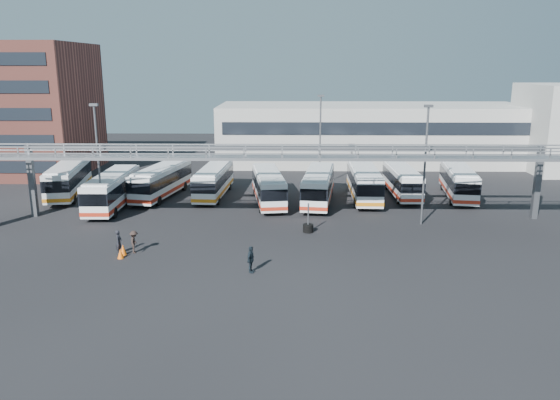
{
  "coord_description": "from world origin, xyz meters",
  "views": [
    {
      "loc": [
        0.57,
        -38.42,
        13.43
      ],
      "look_at": [
        -0.19,
        6.0,
        2.35
      ],
      "focal_mm": 35.0,
      "sensor_mm": 36.0,
      "label": 1
    }
  ],
  "objects_px": {
    "bus_2": "(162,180)",
    "pedestrian_c": "(134,242)",
    "bus_5": "(318,185)",
    "bus_4": "(268,186)",
    "bus_8": "(458,181)",
    "tire_stack": "(308,227)",
    "light_pole_back": "(320,136)",
    "light_pole_left": "(98,156)",
    "pedestrian_a": "(119,242)",
    "bus_3": "(214,180)",
    "bus_1": "(112,189)",
    "cone_right": "(123,250)",
    "light_pole_mid": "(425,159)",
    "pedestrian_d": "(251,260)",
    "bus_7": "(402,180)",
    "bus_6": "(364,181)",
    "bus_0": "(68,178)",
    "cone_left": "(120,253)"
  },
  "relations": [
    {
      "from": "bus_3",
      "to": "bus_6",
      "type": "xyz_separation_m",
      "value": [
        15.45,
        -0.95,
        0.12
      ]
    },
    {
      "from": "light_pole_back",
      "to": "cone_left",
      "type": "xyz_separation_m",
      "value": [
        -15.41,
        -23.95,
        -5.37
      ]
    },
    {
      "from": "light_pole_mid",
      "to": "light_pole_back",
      "type": "distance_m",
      "value": 17.0
    },
    {
      "from": "bus_0",
      "to": "bus_1",
      "type": "xyz_separation_m",
      "value": [
        6.16,
        -4.9,
        -0.03
      ]
    },
    {
      "from": "light_pole_mid",
      "to": "pedestrian_a",
      "type": "bearing_deg",
      "value": -161.68
    },
    {
      "from": "light_pole_left",
      "to": "bus_6",
      "type": "distance_m",
      "value": 25.73
    },
    {
      "from": "bus_8",
      "to": "cone_right",
      "type": "height_order",
      "value": "bus_8"
    },
    {
      "from": "light_pole_back",
      "to": "bus_7",
      "type": "distance_m",
      "value": 10.39
    },
    {
      "from": "bus_6",
      "to": "pedestrian_c",
      "type": "height_order",
      "value": "bus_6"
    },
    {
      "from": "bus_3",
      "to": "tire_stack",
      "type": "relative_size",
      "value": 4.28
    },
    {
      "from": "bus_0",
      "to": "tire_stack",
      "type": "distance_m",
      "value": 27.54
    },
    {
      "from": "light_pole_mid",
      "to": "bus_8",
      "type": "height_order",
      "value": "light_pole_mid"
    },
    {
      "from": "cone_left",
      "to": "cone_right",
      "type": "distance_m",
      "value": 0.71
    },
    {
      "from": "bus_1",
      "to": "cone_right",
      "type": "height_order",
      "value": "bus_1"
    },
    {
      "from": "bus_5",
      "to": "bus_8",
      "type": "distance_m",
      "value": 14.78
    },
    {
      "from": "bus_5",
      "to": "pedestrian_c",
      "type": "xyz_separation_m",
      "value": [
        -14.19,
        -14.91,
        -0.99
      ]
    },
    {
      "from": "pedestrian_c",
      "to": "pedestrian_d",
      "type": "height_order",
      "value": "pedestrian_d"
    },
    {
      "from": "bus_1",
      "to": "bus_3",
      "type": "bearing_deg",
      "value": 27.79
    },
    {
      "from": "bus_1",
      "to": "pedestrian_d",
      "type": "xyz_separation_m",
      "value": [
        14.34,
        -16.44,
        -0.95
      ]
    },
    {
      "from": "bus_0",
      "to": "pedestrian_d",
      "type": "distance_m",
      "value": 29.6
    },
    {
      "from": "bus_1",
      "to": "bus_5",
      "type": "bearing_deg",
      "value": 5.66
    },
    {
      "from": "bus_1",
      "to": "bus_6",
      "type": "distance_m",
      "value": 24.78
    },
    {
      "from": "pedestrian_a",
      "to": "cone_left",
      "type": "bearing_deg",
      "value": -159.0
    },
    {
      "from": "bus_1",
      "to": "bus_8",
      "type": "relative_size",
      "value": 1.02
    },
    {
      "from": "light_pole_left",
      "to": "bus_4",
      "type": "height_order",
      "value": "light_pole_left"
    },
    {
      "from": "light_pole_back",
      "to": "pedestrian_c",
      "type": "height_order",
      "value": "light_pole_back"
    },
    {
      "from": "light_pole_left",
      "to": "tire_stack",
      "type": "height_order",
      "value": "light_pole_left"
    },
    {
      "from": "bus_3",
      "to": "pedestrian_c",
      "type": "distance_m",
      "value": 17.95
    },
    {
      "from": "light_pole_mid",
      "to": "pedestrian_d",
      "type": "xyz_separation_m",
      "value": [
        -13.94,
        -11.5,
        -4.82
      ]
    },
    {
      "from": "bus_3",
      "to": "bus_7",
      "type": "bearing_deg",
      "value": 4.95
    },
    {
      "from": "light_pole_left",
      "to": "pedestrian_a",
      "type": "relative_size",
      "value": 5.82
    },
    {
      "from": "pedestrian_c",
      "to": "tire_stack",
      "type": "bearing_deg",
      "value": -75.5
    },
    {
      "from": "bus_3",
      "to": "pedestrian_a",
      "type": "xyz_separation_m",
      "value": [
        -4.56,
        -17.73,
        -0.86
      ]
    },
    {
      "from": "bus_3",
      "to": "bus_6",
      "type": "distance_m",
      "value": 15.47
    },
    {
      "from": "bus_1",
      "to": "bus_2",
      "type": "height_order",
      "value": "bus_1"
    },
    {
      "from": "cone_right",
      "to": "bus_2",
      "type": "bearing_deg",
      "value": 93.83
    },
    {
      "from": "bus_5",
      "to": "bus_2",
      "type": "bearing_deg",
      "value": 179.3
    },
    {
      "from": "bus_8",
      "to": "pedestrian_c",
      "type": "relative_size",
      "value": 6.45
    },
    {
      "from": "light_pole_mid",
      "to": "tire_stack",
      "type": "xyz_separation_m",
      "value": [
        -9.85,
        -2.5,
        -5.31
      ]
    },
    {
      "from": "bus_7",
      "to": "pedestrian_c",
      "type": "bearing_deg",
      "value": -142.61
    },
    {
      "from": "bus_4",
      "to": "bus_8",
      "type": "bearing_deg",
      "value": 0.13
    },
    {
      "from": "cone_right",
      "to": "tire_stack",
      "type": "bearing_deg",
      "value": 22.91
    },
    {
      "from": "bus_0",
      "to": "bus_1",
      "type": "bearing_deg",
      "value": -47.96
    },
    {
      "from": "light_pole_left",
      "to": "bus_4",
      "type": "distance_m",
      "value": 16.22
    },
    {
      "from": "bus_2",
      "to": "pedestrian_c",
      "type": "bearing_deg",
      "value": -73.02
    },
    {
      "from": "bus_5",
      "to": "bus_7",
      "type": "bearing_deg",
      "value": 26.84
    },
    {
      "from": "bus_5",
      "to": "bus_8",
      "type": "height_order",
      "value": "bus_5"
    },
    {
      "from": "bus_0",
      "to": "bus_2",
      "type": "relative_size",
      "value": 1.04
    },
    {
      "from": "bus_7",
      "to": "pedestrian_d",
      "type": "relative_size",
      "value": 5.53
    },
    {
      "from": "bus_4",
      "to": "tire_stack",
      "type": "distance_m",
      "value": 10.28
    }
  ]
}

